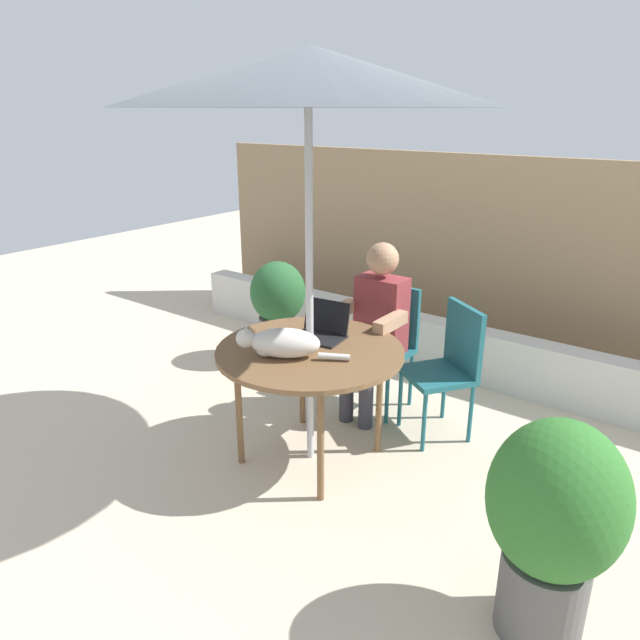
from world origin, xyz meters
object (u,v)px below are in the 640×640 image
at_px(chair_empty, 449,361).
at_px(potted_plant_near_fence, 554,519).
at_px(person_seated, 376,321).
at_px(patio_umbrella, 308,77).
at_px(potted_plant_by_chair, 278,305).
at_px(chair_occupied, 386,337).
at_px(laptop, 323,327).
at_px(cat, 281,343).
at_px(patio_table, 310,357).

distance_m(chair_empty, potted_plant_near_fence, 1.61).
bearing_deg(person_seated, patio_umbrella, -90.00).
xyz_separation_m(potted_plant_near_fence, potted_plant_by_chair, (-2.70, 1.50, -0.06)).
xyz_separation_m(chair_occupied, laptop, (-0.06, -0.69, 0.28)).
relative_size(patio_umbrella, cat, 4.03).
bearing_deg(patio_table, patio_umbrella, 0.00).
relative_size(cat, potted_plant_near_fence, 0.60).
distance_m(patio_umbrella, person_seated, 1.70).
distance_m(potted_plant_near_fence, potted_plant_by_chair, 3.09).
height_order(potted_plant_near_fence, potted_plant_by_chair, potted_plant_near_fence).
bearing_deg(patio_umbrella, chair_empty, 55.42).
bearing_deg(patio_umbrella, chair_occupied, 90.00).
bearing_deg(cat, potted_plant_by_chair, 131.30).
xyz_separation_m(patio_table, laptop, (-0.06, 0.21, 0.12)).
bearing_deg(cat, person_seated, 86.38).
distance_m(cat, potted_plant_by_chair, 1.68).
height_order(patio_umbrella, chair_occupied, patio_umbrella).
height_order(chair_empty, potted_plant_near_fence, potted_plant_near_fence).
xyz_separation_m(patio_umbrella, chair_occupied, (0.00, 0.90, -1.70)).
distance_m(chair_occupied, potted_plant_near_fence, 2.07).
distance_m(chair_occupied, laptop, 0.75).
relative_size(laptop, cat, 0.56).
xyz_separation_m(person_seated, potted_plant_near_fence, (1.56, -1.20, -0.13)).
height_order(patio_umbrella, cat, patio_umbrella).
distance_m(patio_table, chair_empty, 0.97).
bearing_deg(patio_umbrella, laptop, 105.46).
bearing_deg(potted_plant_by_chair, potted_plant_near_fence, -29.02).
xyz_separation_m(chair_empty, cat, (-0.60, -0.98, 0.30)).
distance_m(person_seated, laptop, 0.55).
bearing_deg(chair_empty, person_seated, -175.48).
xyz_separation_m(patio_umbrella, potted_plant_near_fence, (1.56, -0.46, -1.66)).
bearing_deg(person_seated, cat, -93.62).
xyz_separation_m(patio_table, chair_empty, (0.54, 0.79, -0.16)).
height_order(cat, potted_plant_near_fence, potted_plant_near_fence).
relative_size(patio_table, chair_occupied, 1.25).
bearing_deg(potted_plant_near_fence, chair_empty, 129.24).
bearing_deg(potted_plant_near_fence, laptop, 157.65).
height_order(person_seated, potted_plant_near_fence, person_seated).
height_order(chair_empty, laptop, laptop).
relative_size(laptop, potted_plant_by_chair, 0.38).
height_order(person_seated, cat, person_seated).
xyz_separation_m(person_seated, cat, (-0.06, -0.94, 0.13)).
height_order(patio_table, chair_occupied, chair_occupied).
bearing_deg(chair_occupied, potted_plant_near_fence, -41.09).
distance_m(person_seated, potted_plant_near_fence, 1.97).
bearing_deg(potted_plant_by_chair, laptop, -37.52).
distance_m(patio_umbrella, potted_plant_by_chair, 2.32).
relative_size(person_seated, potted_plant_by_chair, 1.40).
bearing_deg(chair_occupied, patio_table, -90.00).
xyz_separation_m(chair_occupied, potted_plant_near_fence, (1.56, -1.36, 0.04)).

